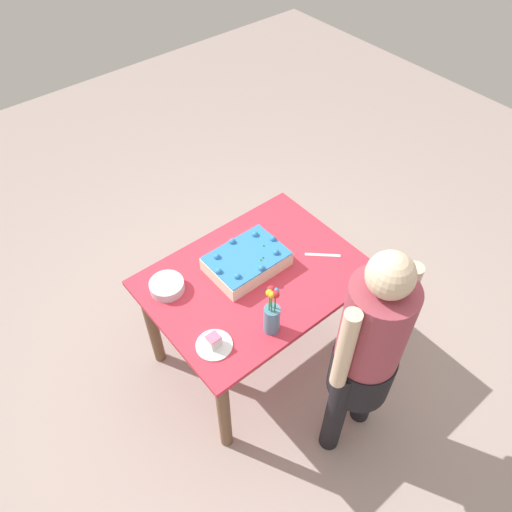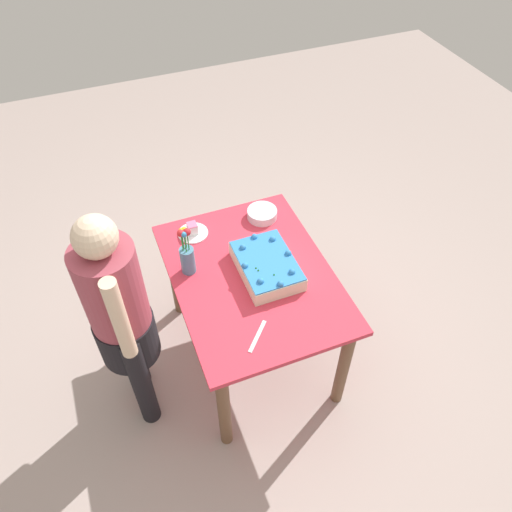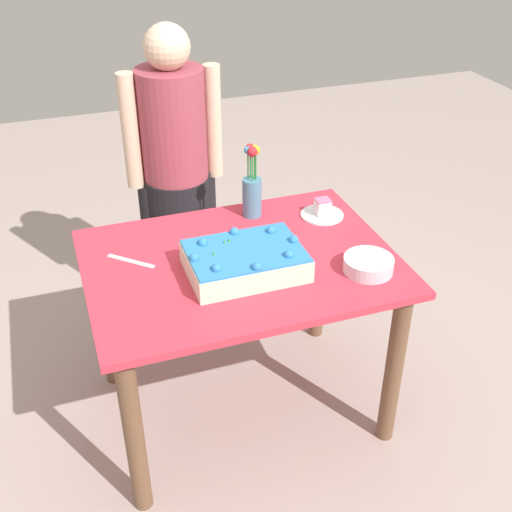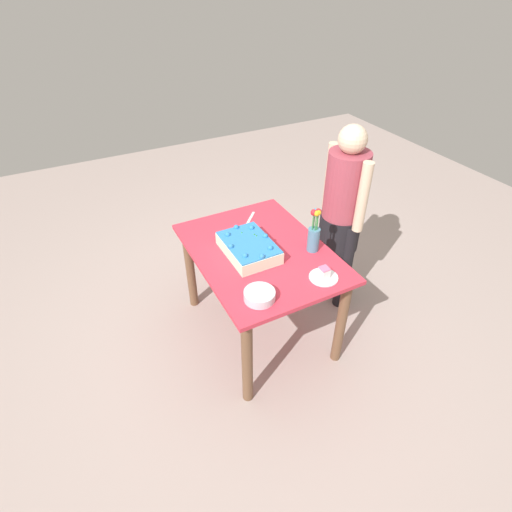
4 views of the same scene
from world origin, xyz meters
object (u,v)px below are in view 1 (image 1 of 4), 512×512
(sheet_cake, at_px, (247,261))
(flower_vase, at_px, (272,314))
(fruit_bowl, at_px, (167,286))
(serving_plate_with_slice, at_px, (214,343))
(person_standing, at_px, (368,350))
(cake_knife, at_px, (323,255))

(sheet_cake, relative_size, flower_vase, 1.33)
(fruit_bowl, bearing_deg, serving_plate_with_slice, -91.89)
(serving_plate_with_slice, xyz_separation_m, flower_vase, (0.28, -0.10, 0.10))
(person_standing, bearing_deg, serving_plate_with_slice, 44.46)
(sheet_cake, bearing_deg, fruit_bowl, 161.39)
(fruit_bowl, distance_m, person_standing, 1.08)
(flower_vase, xyz_separation_m, fruit_bowl, (-0.26, 0.55, -0.10))
(sheet_cake, height_order, fruit_bowl, sheet_cake)
(fruit_bowl, bearing_deg, sheet_cake, -18.61)
(person_standing, bearing_deg, flower_vase, 29.11)
(flower_vase, height_order, fruit_bowl, flower_vase)
(sheet_cake, distance_m, serving_plate_with_slice, 0.54)
(cake_knife, relative_size, fruit_bowl, 1.09)
(fruit_bowl, height_order, person_standing, person_standing)
(cake_knife, bearing_deg, sheet_cake, -164.98)
(cake_knife, distance_m, person_standing, 0.70)
(fruit_bowl, bearing_deg, cake_knife, -23.31)
(serving_plate_with_slice, distance_m, person_standing, 0.73)
(sheet_cake, relative_size, serving_plate_with_slice, 2.31)
(sheet_cake, distance_m, cake_knife, 0.44)
(sheet_cake, distance_m, person_standing, 0.82)
(cake_knife, bearing_deg, serving_plate_with_slice, -130.56)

